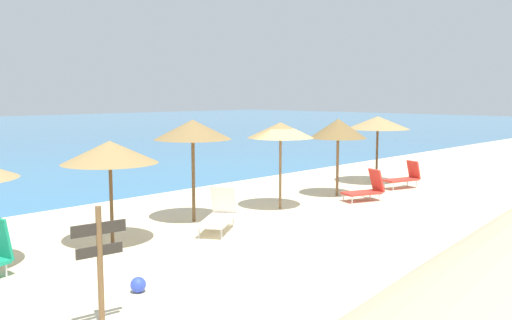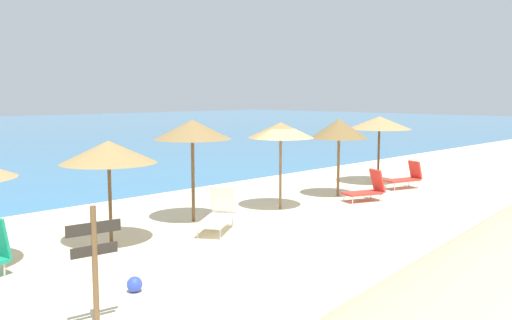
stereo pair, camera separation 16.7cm
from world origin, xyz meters
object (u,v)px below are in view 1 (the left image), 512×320
Objects in this scene: lounge_chair_1 at (405,177)px; beach_ball at (138,285)px; lounge_chair_3 at (219,214)px; wooden_signpost at (100,256)px; beach_umbrella_4 at (338,129)px; beach_umbrella_2 at (193,130)px; beach_umbrella_1 at (110,152)px; lounge_chair_0 at (367,189)px; beach_umbrella_5 at (378,123)px; beach_umbrella_3 at (281,130)px.

lounge_chair_1 reaches higher than beach_ball.
wooden_signpost is at bearing 87.71° from lounge_chair_3.
lounge_chair_3 is 4.66m from beach_ball.
beach_umbrella_2 is at bearing 174.58° from beach_umbrella_4.
beach_umbrella_1 reaches higher than lounge_chair_3.
beach_ball is at bearing -113.48° from beach_umbrella_1.
beach_umbrella_4 is 9.52× the size of beach_ball.
wooden_signpost reaches higher than lounge_chair_0.
beach_umbrella_5 is at bearing 14.67° from beach_ball.
beach_umbrella_2 is at bearing 95.28° from lounge_chair_0.
beach_umbrella_3 is at bearing 33.63° from wooden_signpost.
beach_umbrella_4 is 3.41m from beach_umbrella_5.
lounge_chair_1 is at bearing 20.64° from wooden_signpost.
lounge_chair_0 is at bearing -21.75° from beach_umbrella_3.
beach_umbrella_3 reaches higher than lounge_chair_0.
beach_ball is at bearing -163.44° from beach_umbrella_4.
beach_umbrella_2 is 7.23m from wooden_signpost.
beach_ball is at bearing 116.61° from lounge_chair_1.
beach_umbrella_2 is 10.04× the size of beach_ball.
beach_ball is (-13.29, -2.15, -0.29)m from lounge_chair_1.
beach_umbrella_5 is 1.42× the size of wooden_signpost.
beach_umbrella_1 is at bearing 179.76° from beach_umbrella_4.
beach_ball is at bearing -165.33° from beach_umbrella_5.
beach_umbrella_3 is 3.80m from lounge_chair_3.
beach_umbrella_3 is 1.01× the size of beach_umbrella_5.
beach_umbrella_2 is 1.51× the size of wooden_signpost.
beach_umbrella_2 is 9.42m from lounge_chair_1.
beach_umbrella_3 is at bearing 22.69° from beach_ball.
beach_umbrella_5 is at bearing -0.30° from beach_umbrella_2.
beach_umbrella_1 is 12.12m from lounge_chair_1.
beach_umbrella_4 reaches higher than beach_umbrella_1.
beach_umbrella_2 is 6.06m from beach_ball.
lounge_chair_3 reaches higher than lounge_chair_1.
beach_umbrella_4 is at bearing 20.55° from lounge_chair_0.
beach_umbrella_2 is 1.06× the size of beach_umbrella_5.
lounge_chair_1 is 9.26m from lounge_chair_3.
wooden_signpost is at bearing -155.19° from beach_umbrella_3.
lounge_chair_1 is (-0.29, -1.40, -1.98)m from beach_umbrella_5.
beach_umbrella_3 is at bearing -0.69° from beach_umbrella_1.
beach_umbrella_5 reaches higher than lounge_chair_1.
lounge_chair_3 is at bearing 106.34° from lounge_chair_1.
lounge_chair_1 is (6.10, -0.85, -2.01)m from beach_umbrella_3.
beach_umbrella_2 reaches higher than beach_umbrella_5.
beach_umbrella_1 is 0.92× the size of beach_umbrella_3.
lounge_chair_3 is 6.12× the size of beach_ball.
wooden_signpost is at bearing 125.37° from lounge_chair_0.
beach_umbrella_4 is (5.98, -0.57, -0.21)m from beach_umbrella_2.
beach_umbrella_5 is 1.74× the size of lounge_chair_1.
beach_umbrella_1 is at bearing 65.81° from wooden_signpost.
beach_umbrella_1 is 8.72× the size of beach_ball.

